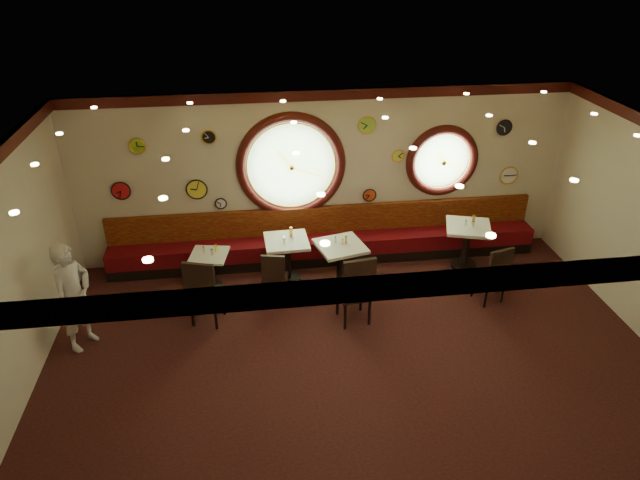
{
  "coord_description": "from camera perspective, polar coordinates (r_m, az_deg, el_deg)",
  "views": [
    {
      "loc": [
        -1.37,
        -6.58,
        5.57
      ],
      "look_at": [
        -0.37,
        0.8,
        1.5
      ],
      "focal_mm": 32.0,
      "sensor_mm": 36.0,
      "label": 1
    }
  ],
  "objects": [
    {
      "name": "condiment_d_salt",
      "position": [
        10.62,
        14.37,
        1.67
      ],
      "size": [
        0.04,
        0.04,
        0.11
      ],
      "primitive_type": "cylinder",
      "color": "silver",
      "rests_on": "table_d"
    },
    {
      "name": "wall_clock_7",
      "position": [
        10.51,
        -9.89,
        3.64
      ],
      "size": [
        0.2,
        0.03,
        0.2
      ],
      "primitive_type": "cylinder",
      "rotation": [
        1.57,
        0.0,
        0.0
      ],
      "color": "white",
      "rests_on": "wall_back"
    },
    {
      "name": "condiment_a_pepper",
      "position": [
        9.88,
        -10.77,
        -1.21
      ],
      "size": [
        0.04,
        0.04,
        0.11
      ],
      "primitive_type": "cylinder",
      "color": "silver",
      "rests_on": "table_a"
    },
    {
      "name": "condiment_c_salt",
      "position": [
        9.75,
        1.54,
        0.03
      ],
      "size": [
        0.04,
        0.04,
        0.11
      ],
      "primitive_type": "cylinder",
      "color": "#B8B9BD",
      "rests_on": "table_c"
    },
    {
      "name": "banquette_base",
      "position": [
        10.88,
        0.6,
        -1.53
      ],
      "size": [
        8.0,
        0.55,
        0.2
      ],
      "primitive_type": "cube",
      "color": "black",
      "rests_on": "floor"
    },
    {
      "name": "wall_clock_6",
      "position": [
        10.24,
        -17.79,
        8.95
      ],
      "size": [
        0.26,
        0.03,
        0.26
      ],
      "primitive_type": "cylinder",
      "rotation": [
        1.57,
        0.0,
        0.0
      ],
      "color": "#97C828",
      "rests_on": "wall_back"
    },
    {
      "name": "table_a",
      "position": [
        10.07,
        -10.93,
        -2.63
      ],
      "size": [
        0.72,
        0.72,
        0.68
      ],
      "color": "black",
      "rests_on": "floor"
    },
    {
      "name": "porthole_left_ring",
      "position": [
        10.26,
        -2.88,
        7.36
      ],
      "size": [
        1.61,
        0.03,
        1.61
      ],
      "primitive_type": "torus",
      "rotation": [
        1.57,
        0.0,
        0.0
      ],
      "color": "gold",
      "rests_on": "wall_back"
    },
    {
      "name": "porthole_right_ring",
      "position": [
        10.85,
        12.15,
        7.68
      ],
      "size": [
        1.09,
        0.03,
        1.09
      ],
      "primitive_type": "torus",
      "rotation": [
        1.57,
        0.0,
        0.0
      ],
      "color": "gold",
      "rests_on": "wall_back"
    },
    {
      "name": "chair_c",
      "position": [
        8.88,
        3.66,
        -4.61
      ],
      "size": [
        0.59,
        0.59,
        0.77
      ],
      "rotation": [
        0.0,
        0.0,
        0.15
      ],
      "color": "black",
      "rests_on": "floor"
    },
    {
      "name": "ceiling",
      "position": [
        7.13,
        3.89,
        9.16
      ],
      "size": [
        9.0,
        6.0,
        0.02
      ],
      "primitive_type": "cube",
      "color": "gold",
      "rests_on": "wall_back"
    },
    {
      "name": "molding_front",
      "position": [
        4.6,
        10.95,
        -4.34
      ],
      "size": [
        9.0,
        0.1,
        0.18
      ],
      "primitive_type": "cube",
      "color": "#370C0A",
      "rests_on": "wall_back"
    },
    {
      "name": "condiment_b_bottle",
      "position": [
        10.0,
        -2.92,
        0.83
      ],
      "size": [
        0.05,
        0.05,
        0.17
      ],
      "primitive_type": "cylinder",
      "color": "orange",
      "rests_on": "table_b"
    },
    {
      "name": "wall_left",
      "position": [
        8.3,
        -28.74,
        -3.85
      ],
      "size": [
        0.02,
        6.0,
        3.2
      ],
      "primitive_type": "cube",
      "color": "beige",
      "rests_on": "floor"
    },
    {
      "name": "wall_clock_8",
      "position": [
        10.59,
        -19.28,
        4.68
      ],
      "size": [
        0.32,
        0.03,
        0.32
      ],
      "primitive_type": "cylinder",
      "rotation": [
        1.57,
        0.0,
        0.0
      ],
      "color": "red",
      "rests_on": "wall_back"
    },
    {
      "name": "wall_clock_3",
      "position": [
        10.06,
        -11.06,
        10.06
      ],
      "size": [
        0.24,
        0.03,
        0.24
      ],
      "primitive_type": "cylinder",
      "rotation": [
        1.57,
        0.0,
        0.0
      ],
      "color": "black",
      "rests_on": "wall_back"
    },
    {
      "name": "table_d",
      "position": [
        10.79,
        14.44,
        -0.11
      ],
      "size": [
        0.97,
        0.97,
        0.86
      ],
      "color": "black",
      "rests_on": "floor"
    },
    {
      "name": "banquette_back",
      "position": [
        10.76,
        0.45,
        2.04
      ],
      "size": [
        8.0,
        0.1,
        0.55
      ],
      "primitive_type": "cube",
      "color": "#5C0707",
      "rests_on": "wall_back"
    },
    {
      "name": "wall_clock_5",
      "position": [
        10.56,
        7.81,
        8.34
      ],
      "size": [
        0.22,
        0.03,
        0.22
      ],
      "primitive_type": "cylinder",
      "rotation": [
        1.57,
        0.0,
        0.0
      ],
      "color": "#E2E74D",
      "rests_on": "wall_back"
    },
    {
      "name": "chair_b",
      "position": [
        9.5,
        -4.59,
        -3.43
      ],
      "size": [
        0.47,
        0.47,
        0.58
      ],
      "rotation": [
        0.0,
        0.0,
        -0.22
      ],
      "color": "black",
      "rests_on": "floor"
    },
    {
      "name": "porthole_right_glass",
      "position": [
        10.89,
        12.08,
        7.77
      ],
      "size": [
        1.1,
        0.02,
        1.1
      ],
      "primitive_type": "cylinder",
      "rotation": [
        1.57,
        0.0,
        0.0
      ],
      "color": "#8CBC71",
      "rests_on": "wall_back"
    },
    {
      "name": "condiment_a_bottle",
      "position": [
        9.95,
        -10.36,
        -0.81
      ],
      "size": [
        0.05,
        0.05,
        0.15
      ],
      "primitive_type": "cylinder",
      "color": "yellow",
      "rests_on": "table_a"
    },
    {
      "name": "wall_back",
      "position": [
        10.46,
        0.42,
        6.36
      ],
      "size": [
        9.0,
        0.02,
        3.2
      ],
      "primitive_type": "cube",
      "color": "beige",
      "rests_on": "floor"
    },
    {
      "name": "condiment_a_salt",
      "position": [
        10.0,
        -11.56,
        -0.94
      ],
      "size": [
        0.04,
        0.04,
        0.1
      ],
      "primitive_type": "cylinder",
      "color": "silver",
      "rests_on": "table_a"
    },
    {
      "name": "porthole_left_frame",
      "position": [
        10.29,
        -2.89,
        7.42
      ],
      "size": [
        1.98,
        0.18,
        1.98
      ],
      "primitive_type": "torus",
      "rotation": [
        1.57,
        0.0,
        0.0
      ],
      "color": "#370C0A",
      "rests_on": "wall_back"
    },
    {
      "name": "porthole_right_frame",
      "position": [
        10.88,
        12.1,
        7.74
      ],
      "size": [
        1.38,
        0.18,
        1.38
      ],
      "primitive_type": "torus",
      "rotation": [
        1.57,
        0.0,
        0.0
      ],
      "color": "#370C0A",
      "rests_on": "wall_back"
    },
    {
      "name": "condiment_c_pepper",
      "position": [
        9.7,
        2.28,
        -0.18
      ],
      "size": [
        0.04,
        0.04,
        0.1
      ],
      "primitive_type": "cylinder",
      "color": "#BDBCC1",
      "rests_on": "table_c"
    },
    {
      "name": "banquette_seat",
      "position": [
        10.75,
        0.61,
        -0.38
      ],
      "size": [
        8.0,
        0.55,
        0.3
      ],
      "primitive_type": "cube",
      "color": "#55070E",
      "rests_on": "banquette_base"
    },
    {
      "name": "wall_clock_9",
      "position": [
        10.23,
        4.72,
        11.39
      ],
      "size": [
        0.3,
        0.03,
        0.3
      ],
      "primitive_type": "cylinder",
      "rotation": [
        1.57,
        0.0,
        0.0
      ],
      "color": "#99CF40",
      "rests_on": "wall_back"
    },
    {
      "name": "floor",
      "position": [
        8.73,
        3.19,
        -11.04
      ],
      "size": [
        9.0,
        6.0,
        0.0
      ],
      "primitive_type": "cube",
      "color": "black",
      "rests_on": "ground"
    },
    {
      "name": "porthole_left_glass",
      "position": [
        10.3,
        -2.9,
        7.45
      ],
      "size": [
        1.66,
        0.02,
        1.66
      ],
      "primitive_type": "cylinder",
      "rotation": [
        1.57,
        0.0,
        0.0
      ],
      "color": "#8CBC71",
      "rests_on": "wall_back"
    },
    {
      "name": "wall_clock_2",
      "position": [
        11.08,
        17.93,
        10.67
      ],
      "size": [
        0.28,
        0.03,
        0.28
      ],
      "primitive_type": "cylinder",
      "rotation": [
        1.57,
        0.0,
        0.0
      ],
      "color": "black",
      "rests_on": "wall_back"
    },
    {
      "name": "waiter",
      "position": [
        9.08,
        -23.35,
        -5.25
      ],
      "size": [
        0.68,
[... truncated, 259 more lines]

